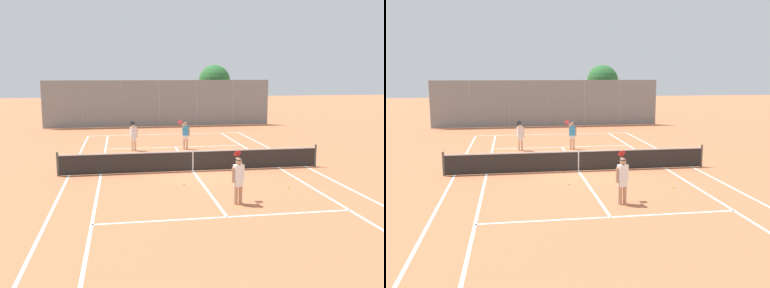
# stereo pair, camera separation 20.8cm
# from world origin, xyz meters

# --- Properties ---
(ground_plane) EXTENTS (120.00, 120.00, 0.00)m
(ground_plane) POSITION_xyz_m (0.00, 0.00, 0.00)
(ground_plane) COLOR #C67047
(court_line_markings) EXTENTS (11.10, 23.90, 0.01)m
(court_line_markings) POSITION_xyz_m (0.00, 0.00, 0.00)
(court_line_markings) COLOR white
(court_line_markings) RESTS_ON ground
(tennis_net) EXTENTS (12.00, 0.10, 1.07)m
(tennis_net) POSITION_xyz_m (0.00, 0.00, 0.51)
(tennis_net) COLOR #474C47
(tennis_net) RESTS_ON ground
(player_near_side) EXTENTS (0.51, 0.85, 1.77)m
(player_near_side) POSITION_xyz_m (0.71, -5.11, 0.93)
(player_near_side) COLOR tan
(player_near_side) RESTS_ON ground
(player_far_left) EXTENTS (0.47, 0.87, 1.77)m
(player_far_left) POSITION_xyz_m (-2.49, 5.64, 0.93)
(player_far_left) COLOR beige
(player_far_left) RESTS_ON ground
(player_far_right) EXTENTS (0.78, 0.71, 1.77)m
(player_far_right) POSITION_xyz_m (0.51, 5.59, 0.93)
(player_far_right) COLOR #D8A884
(player_far_right) RESTS_ON ground
(loose_tennis_ball_0) EXTENTS (0.07, 0.07, 0.07)m
(loose_tennis_ball_0) POSITION_xyz_m (-0.75, -2.33, 0.03)
(loose_tennis_ball_0) COLOR #D1DB33
(loose_tennis_ball_0) RESTS_ON ground
(loose_tennis_ball_2) EXTENTS (0.07, 0.07, 0.07)m
(loose_tennis_ball_2) POSITION_xyz_m (1.93, 6.21, 0.03)
(loose_tennis_ball_2) COLOR #D1DB33
(loose_tennis_ball_2) RESTS_ON ground
(loose_tennis_ball_3) EXTENTS (0.07, 0.07, 0.07)m
(loose_tennis_ball_3) POSITION_xyz_m (-4.05, 0.56, 0.03)
(loose_tennis_ball_3) COLOR #D1DB33
(loose_tennis_ball_3) RESTS_ON ground
(loose_tennis_ball_4) EXTENTS (0.07, 0.07, 0.07)m
(loose_tennis_ball_4) POSITION_xyz_m (3.22, -3.43, 0.03)
(loose_tennis_ball_4) COLOR #D1DB33
(loose_tennis_ball_4) RESTS_ON ground
(back_fence) EXTENTS (18.77, 0.08, 3.85)m
(back_fence) POSITION_xyz_m (0.00, 16.59, 1.92)
(back_fence) COLOR gray
(back_fence) RESTS_ON ground
(tree_behind_left) EXTENTS (2.83, 2.83, 5.13)m
(tree_behind_left) POSITION_xyz_m (5.39, 19.54, 3.64)
(tree_behind_left) COLOR brown
(tree_behind_left) RESTS_ON ground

